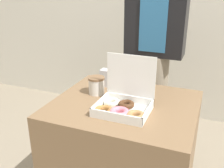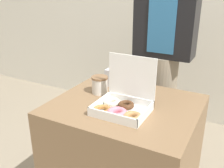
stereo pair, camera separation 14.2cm
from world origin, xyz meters
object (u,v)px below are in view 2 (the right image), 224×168
Objects in this scene: napkin_holder at (115,78)px; person_customer at (164,52)px; donut_box at (121,105)px; coffee_cup at (100,85)px.

person_customer reaches higher than napkin_holder.
person_customer is (-0.00, 0.71, 0.13)m from donut_box.
coffee_cup is at bearing -101.62° from napkin_holder.
napkin_holder is 0.46m from person_customer.
donut_box reaches higher than coffee_cup.
person_customer reaches higher than coffee_cup.
napkin_holder is 0.07× the size of person_customer.
napkin_holder is at bearing 78.38° from coffee_cup.
person_customer reaches higher than donut_box.
donut_box is 2.55× the size of napkin_holder.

